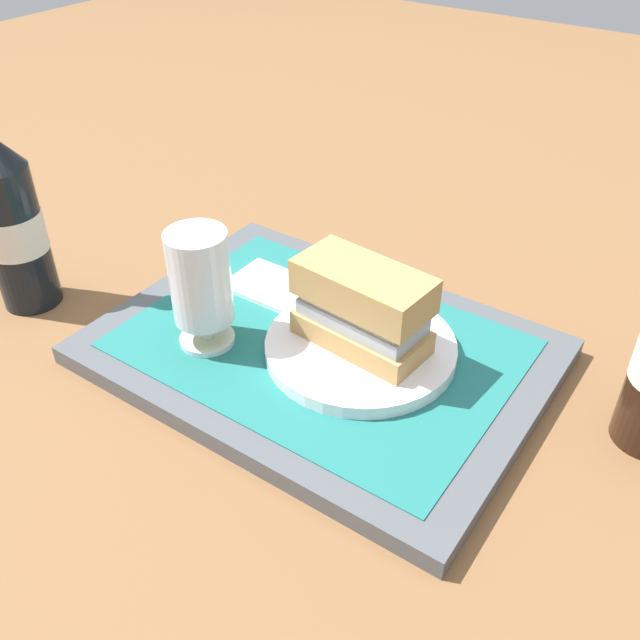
{
  "coord_description": "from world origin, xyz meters",
  "views": [
    {
      "loc": [
        -0.32,
        0.46,
        0.46
      ],
      "look_at": [
        0.0,
        0.0,
        0.05
      ],
      "focal_mm": 39.15,
      "sensor_mm": 36.0,
      "label": 1
    }
  ],
  "objects_px": {
    "sandwich": "(359,305)",
    "beer_glass": "(201,285)",
    "plate": "(360,348)",
    "beer_bottle": "(11,220)"
  },
  "relations": [
    {
      "from": "sandwich",
      "to": "beer_bottle",
      "type": "xyz_separation_m",
      "value": [
        0.37,
        0.11,
        0.03
      ]
    },
    {
      "from": "plate",
      "to": "beer_glass",
      "type": "relative_size",
      "value": 1.52
    },
    {
      "from": "beer_glass",
      "to": "sandwich",
      "type": "bearing_deg",
      "value": -151.87
    },
    {
      "from": "plate",
      "to": "sandwich",
      "type": "xyz_separation_m",
      "value": [
        0.0,
        -0.0,
        0.05
      ]
    },
    {
      "from": "sandwich",
      "to": "beer_glass",
      "type": "xyz_separation_m",
      "value": [
        0.14,
        0.07,
        0.01
      ]
    },
    {
      "from": "plate",
      "to": "beer_glass",
      "type": "bearing_deg",
      "value": 27.45
    },
    {
      "from": "sandwich",
      "to": "beer_glass",
      "type": "height_order",
      "value": "beer_glass"
    },
    {
      "from": "plate",
      "to": "beer_glass",
      "type": "height_order",
      "value": "beer_glass"
    },
    {
      "from": "plate",
      "to": "beer_glass",
      "type": "distance_m",
      "value": 0.17
    },
    {
      "from": "sandwich",
      "to": "beer_bottle",
      "type": "relative_size",
      "value": 0.51
    }
  ]
}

